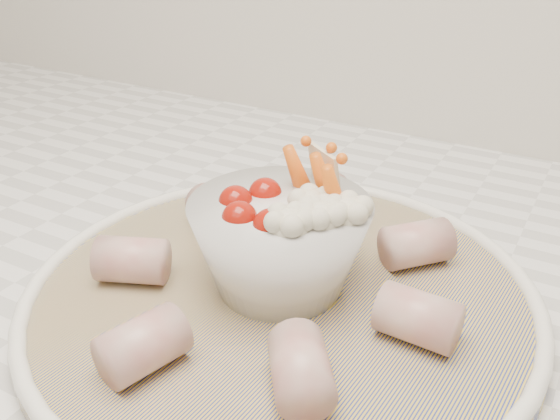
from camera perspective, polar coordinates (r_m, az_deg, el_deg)
The scene contains 3 objects.
serving_platter at distance 0.47m, azimuth 0.09°, elevation -7.68°, with size 0.41×0.41×0.02m.
veggie_bowl at distance 0.45m, azimuth 0.23°, elevation -2.81°, with size 0.13×0.13×0.10m.
cured_meat_rolls at distance 0.46m, azimuth -0.01°, elevation -5.41°, with size 0.27×0.29×0.04m.
Camera 1 is at (0.16, 1.02, 1.20)m, focal length 40.00 mm.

